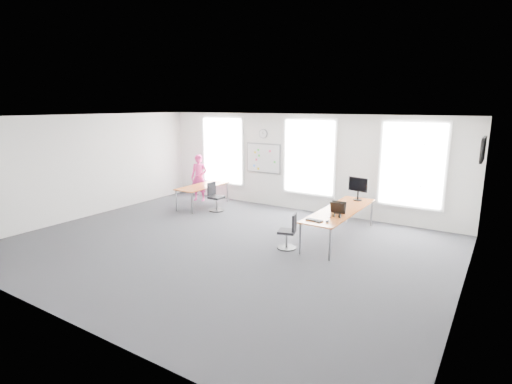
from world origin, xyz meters
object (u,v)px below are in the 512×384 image
Objects in this scene: chair_right at (289,233)px; monitor at (358,187)px; headphones at (337,215)px; desk_right at (340,211)px; chair_left at (215,198)px; desk_left at (203,187)px; person at (199,178)px; keyboard at (314,220)px.

monitor is (0.78, 2.45, 0.76)m from chair_right.
monitor is (-0.14, 1.88, 0.33)m from headphones.
desk_right is 4.33m from chair_left.
headphones is 1.91m from monitor.
desk_right reaches higher than desk_left.
chair_left is at bearing -177.25° from headphones.
chair_left is 4.79× the size of headphones.
person reaches higher than desk_right.
chair_right is at bearing -25.07° from desk_left.
person is at bearing 169.83° from keyboard.
monitor is (0.04, 1.16, 0.42)m from desk_right.
chair_left is at bearing -16.00° from desk_left.
keyboard is at bearing -45.06° from person.
chair_left is at bearing -132.54° from chair_right.
keyboard is 0.64× the size of monitor.
keyboard reaches higher than desk_left.
desk_left is at bearing 74.09° from chair_left.
desk_right is at bearing 98.39° from keyboard.
desk_right is 1.52m from chair_right.
desk_left is at bearing -62.79° from person.
person is at bearing 58.97° from chair_left.
desk_left is 4.80× the size of keyboard.
keyboard reaches higher than desk_right.
desk_right is 1.60× the size of desk_left.
headphones is at bearing -105.06° from chair_left.
keyboard is (-0.13, -1.24, 0.06)m from desk_right.
chair_right is (-0.73, -1.29, -0.33)m from desk_right.
chair_left is (-3.56, 1.78, 0.02)m from chair_right.
desk_left is 0.91m from person.
desk_left is at bearing -163.19° from monitor.
chair_right is 3.98m from chair_left.
keyboard is 0.61m from headphones.
desk_left is 4.65m from chair_right.
desk_right is 1.92× the size of person.
chair_right is 4.50× the size of headphones.
headphones is at bearing 106.01° from chair_right.
headphones is (4.47, -1.21, 0.41)m from chair_left.
chair_right is 5.52m from person.
person reaches higher than chair_left.
person reaches higher than keyboard.
monitor is (4.33, 0.67, 0.73)m from chair_left.
monitor is at bearing 100.40° from keyboard.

